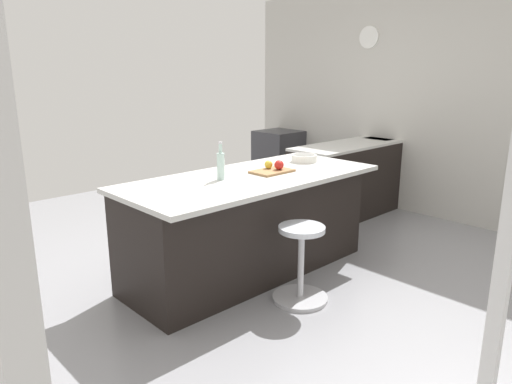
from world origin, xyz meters
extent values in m
plane|color=gray|center=(0.00, 0.00, 0.00)|extent=(7.27, 7.27, 0.00)
cube|color=silver|center=(2.57, 2.48, 1.44)|extent=(0.05, 0.06, 2.52)
cube|color=beige|center=(-2.80, 0.00, 1.39)|extent=(0.12, 4.96, 2.78)
cylinder|color=white|center=(-2.73, -0.57, 2.17)|extent=(0.03, 0.28, 0.28)
cube|color=black|center=(-2.45, -0.28, 0.44)|extent=(2.50, 0.60, 0.87)
cube|color=silver|center=(-2.45, -0.28, 0.89)|extent=(2.50, 0.60, 0.03)
cube|color=#38383D|center=(-2.76, -0.28, 0.84)|extent=(0.44, 0.36, 0.12)
cylinder|color=#B7B7BC|center=(-2.76, -0.43, 1.04)|extent=(0.02, 0.02, 0.28)
cube|color=#38383D|center=(-2.45, -1.88, 0.44)|extent=(0.60, 0.60, 0.87)
cube|color=black|center=(-2.45, -1.57, 0.39)|extent=(0.44, 0.01, 0.32)
cube|color=black|center=(0.03, 0.12, 0.43)|extent=(2.25, 0.81, 0.86)
cube|color=silver|center=(0.03, 0.17, 0.88)|extent=(2.31, 1.01, 0.04)
cylinder|color=#B7B7BC|center=(0.10, 0.81, 0.01)|extent=(0.44, 0.44, 0.03)
cylinder|color=#B7B7BC|center=(0.10, 0.81, 0.30)|extent=(0.05, 0.05, 0.55)
cylinder|color=silver|center=(0.10, 0.81, 0.59)|extent=(0.36, 0.36, 0.04)
cube|color=olive|center=(-0.19, 0.20, 0.91)|extent=(0.36, 0.24, 0.02)
sphere|color=red|center=(-0.25, 0.22, 0.96)|extent=(0.08, 0.08, 0.08)
sphere|color=gold|center=(-0.22, 0.13, 0.95)|extent=(0.07, 0.07, 0.07)
cylinder|color=silver|center=(0.31, 0.10, 1.01)|extent=(0.06, 0.06, 0.22)
cylinder|color=silver|center=(0.31, 0.10, 1.16)|extent=(0.03, 0.03, 0.08)
cylinder|color=#B7B7BC|center=(0.31, 0.10, 1.20)|extent=(0.03, 0.03, 0.02)
cylinder|color=silver|center=(-0.77, 0.07, 0.93)|extent=(0.25, 0.25, 0.07)
cylinder|color=slate|center=(-0.77, 0.07, 0.95)|extent=(0.20, 0.20, 0.04)
camera|label=1|loc=(2.71, 3.04, 1.78)|focal=33.11mm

